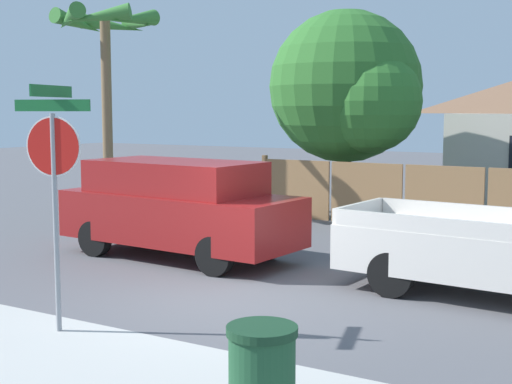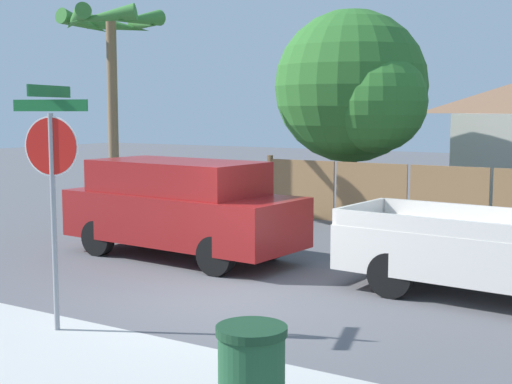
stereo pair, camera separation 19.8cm
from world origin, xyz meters
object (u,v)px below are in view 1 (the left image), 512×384
Objects in this scene: stop_sign at (54,164)px; trash_bin at (262,382)px; oak_tree at (350,90)px; red_suv at (178,206)px; palm_tree at (105,38)px.

stop_sign is 4.42m from trash_bin.
oak_tree is 5.59× the size of trash_bin.
trash_bin is at bearing -43.85° from red_suv.
red_suv is 5.00m from stop_sign.
oak_tree is at bearing 90.10° from red_suv.
red_suv is 4.93× the size of trash_bin.
palm_tree is at bearing -148.55° from oak_tree.
oak_tree is at bearing 31.45° from palm_tree.
stop_sign is 3.16× the size of trash_bin.
red_suv is at bearing 132.24° from trash_bin.
oak_tree is at bearing 79.32° from stop_sign.
red_suv is 8.00m from trash_bin.
trash_bin is at bearing -69.68° from oak_tree.
oak_tree reaches higher than palm_tree.
oak_tree is 7.69m from red_suv.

